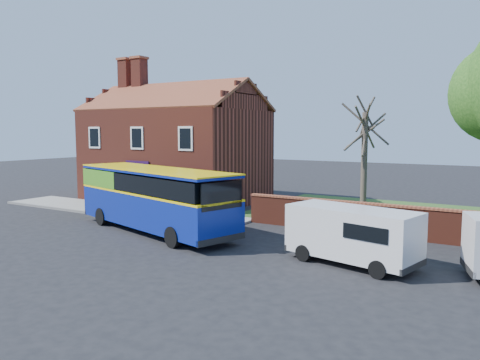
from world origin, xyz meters
The scene contains 8 objects.
ground centered at (0.00, 0.00, 0.00)m, with size 120.00×120.00×0.00m, color black.
pavement centered at (-7.00, 5.75, 0.06)m, with size 18.00×3.50×0.12m, color gray.
kerb centered at (-7.00, 4.00, 0.07)m, with size 18.00×0.15×0.14m, color slate.
shop_building centered at (-7.02, 11.50, 3.41)m, with size 12.30×8.13×10.50m.
boundary_wall centered at (13.00, 7.00, 0.81)m, with size 22.00×0.38×1.60m.
bus centered at (-1.30, 2.35, 1.81)m, with size 10.82×5.48×3.20m.
van_near centered at (9.37, 1.67, 1.21)m, with size 5.25×3.03×2.16m.
bare_tree centered at (7.07, 10.91, 3.43)m, with size 2.50×2.98×6.68m.
Camera 1 is at (14.67, -15.44, 5.06)m, focal length 35.00 mm.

